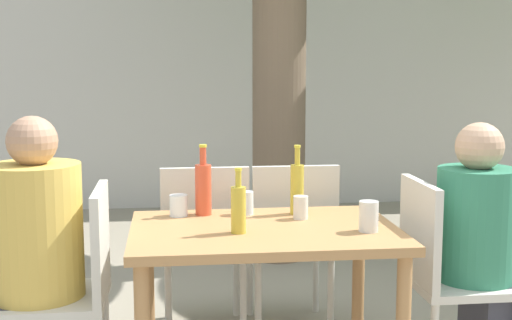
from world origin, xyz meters
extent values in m
cube|color=beige|center=(0.00, 3.98, 1.40)|extent=(10.00, 0.08, 2.80)
cylinder|color=brown|center=(0.38, 2.06, 1.15)|extent=(0.38, 0.38, 2.31)
cube|color=#B27F4C|center=(0.00, 0.00, 0.71)|extent=(1.14, 0.80, 0.04)
cylinder|color=#B27F4C|center=(-0.51, 0.34, 0.34)|extent=(0.06, 0.06, 0.69)
cylinder|color=#B27F4C|center=(0.51, 0.34, 0.34)|extent=(0.06, 0.06, 0.69)
cube|color=beige|center=(-0.89, 0.00, 0.44)|extent=(0.44, 0.44, 0.04)
cube|color=beige|center=(-0.69, 0.00, 0.69)|extent=(0.04, 0.44, 0.45)
cube|color=beige|center=(0.89, 0.00, 0.44)|extent=(0.44, 0.44, 0.04)
cube|color=beige|center=(0.69, 0.00, 0.69)|extent=(0.04, 0.44, 0.45)
cylinder|color=beige|center=(1.08, 0.19, 0.21)|extent=(0.04, 0.04, 0.43)
cylinder|color=beige|center=(0.70, 0.19, 0.21)|extent=(0.04, 0.04, 0.43)
cube|color=beige|center=(-0.23, 0.72, 0.44)|extent=(0.44, 0.44, 0.04)
cube|color=beige|center=(-0.23, 0.52, 0.69)|extent=(0.44, 0.04, 0.45)
cylinder|color=beige|center=(-0.04, 0.91, 0.21)|extent=(0.04, 0.04, 0.43)
cylinder|color=beige|center=(-0.42, 0.91, 0.21)|extent=(0.04, 0.04, 0.43)
cylinder|color=beige|center=(-0.04, 0.53, 0.21)|extent=(0.04, 0.04, 0.43)
cylinder|color=beige|center=(-0.42, 0.53, 0.21)|extent=(0.04, 0.04, 0.43)
cube|color=beige|center=(0.23, 0.72, 0.44)|extent=(0.44, 0.44, 0.04)
cube|color=beige|center=(0.23, 0.52, 0.69)|extent=(0.44, 0.04, 0.45)
cylinder|color=beige|center=(0.42, 0.91, 0.21)|extent=(0.04, 0.04, 0.43)
cylinder|color=beige|center=(0.04, 0.91, 0.21)|extent=(0.04, 0.04, 0.43)
cylinder|color=beige|center=(0.42, 0.53, 0.21)|extent=(0.04, 0.04, 0.43)
cylinder|color=beige|center=(0.04, 0.53, 0.21)|extent=(0.04, 0.04, 0.43)
cylinder|color=gold|center=(-0.95, 0.00, 0.74)|extent=(0.38, 0.38, 0.56)
sphere|color=tan|center=(-0.95, 0.00, 1.11)|extent=(0.21, 0.21, 0.21)
cylinder|color=#337F5B|center=(0.95, 0.00, 0.71)|extent=(0.35, 0.35, 0.50)
sphere|color=tan|center=(0.95, 0.00, 1.06)|extent=(0.21, 0.21, 0.21)
cylinder|color=gold|center=(0.19, 0.25, 0.84)|extent=(0.06, 0.06, 0.23)
cylinder|color=gold|center=(0.19, 0.25, 1.00)|extent=(0.03, 0.03, 0.08)
cylinder|color=gold|center=(0.19, 0.25, 1.04)|extent=(0.03, 0.03, 0.01)
cylinder|color=gold|center=(-0.12, -0.08, 0.82)|extent=(0.06, 0.06, 0.19)
cylinder|color=gold|center=(-0.12, -0.08, 0.95)|extent=(0.03, 0.03, 0.07)
cylinder|color=gold|center=(-0.12, -0.08, 0.99)|extent=(0.03, 0.03, 0.01)
cylinder|color=#DB4C2D|center=(-0.25, 0.28, 0.84)|extent=(0.08, 0.08, 0.23)
cylinder|color=#DB4C2D|center=(-0.25, 0.28, 1.00)|extent=(0.03, 0.03, 0.08)
cylinder|color=gold|center=(-0.25, 0.28, 1.05)|extent=(0.04, 0.04, 0.01)
cylinder|color=white|center=(-0.36, 0.27, 0.77)|extent=(0.08, 0.08, 0.10)
cylinder|color=white|center=(-0.05, 0.27, 0.78)|extent=(0.07, 0.07, 0.11)
cylinder|color=silver|center=(0.42, -0.12, 0.79)|extent=(0.08, 0.08, 0.13)
cylinder|color=silver|center=(0.18, 0.14, 0.78)|extent=(0.07, 0.07, 0.10)
camera|label=1|loc=(-0.39, -2.96, 1.44)|focal=50.00mm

